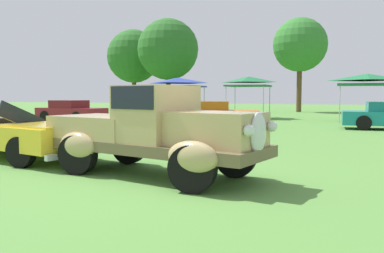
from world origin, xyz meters
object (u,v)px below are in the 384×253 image
show_car_burgundy (71,111)px  show_car_orange (211,114)px  canopy_tent_left_field (178,82)px  canopy_tent_right_field (367,79)px  feature_pickup_truck (154,130)px  neighbor_convertible (18,134)px  canopy_tent_center_field (249,81)px

show_car_burgundy → show_car_orange: size_ratio=0.88×
show_car_burgundy → canopy_tent_left_field: canopy_tent_left_field is taller
show_car_burgundy → canopy_tent_right_field: size_ratio=1.30×
show_car_orange → canopy_tent_right_field: canopy_tent_right_field is taller
show_car_orange → feature_pickup_truck: bearing=-78.0°
neighbor_convertible → show_car_orange: size_ratio=1.04×
show_car_burgundy → show_car_orange: same height
feature_pickup_truck → neighbor_convertible: bearing=168.1°
show_car_burgundy → canopy_tent_center_field: 11.29m
show_car_burgundy → canopy_tent_center_field: canopy_tent_center_field is taller
show_car_burgundy → canopy_tent_right_field: 16.74m
neighbor_convertible → canopy_tent_left_field: canopy_tent_left_field is taller
show_car_orange → canopy_tent_left_field: size_ratio=1.45×
canopy_tent_right_field → show_car_burgundy: bearing=-158.8°
neighbor_convertible → canopy_tent_center_field: bearing=84.5°
canopy_tent_center_field → show_car_burgundy: bearing=-139.8°
feature_pickup_truck → canopy_tent_center_field: (-2.29, 19.10, 1.55)m
show_car_orange → canopy_tent_right_field: (7.15, 6.52, 1.82)m
feature_pickup_truck → canopy_tent_center_field: bearing=96.8°
show_car_orange → show_car_burgundy: bearing=176.7°
feature_pickup_truck → canopy_tent_center_field: 19.30m
feature_pickup_truck → show_car_burgundy: feature_pickup_truck is taller
neighbor_convertible → feature_pickup_truck: bearing=-11.9°
show_car_burgundy → canopy_tent_right_field: bearing=21.2°
show_car_burgundy → canopy_tent_right_field: canopy_tent_right_field is taller
canopy_tent_center_field → canopy_tent_right_field: (7.01, -1.16, 0.00)m
canopy_tent_left_field → canopy_tent_right_field: size_ratio=1.03×
show_car_orange → canopy_tent_left_field: bearing=121.9°
feature_pickup_truck → canopy_tent_center_field: size_ratio=1.73×
feature_pickup_truck → canopy_tent_left_field: 20.63m
show_car_burgundy → canopy_tent_right_field: (15.51, 6.03, 1.82)m
feature_pickup_truck → show_car_orange: (-2.43, 11.42, -0.27)m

